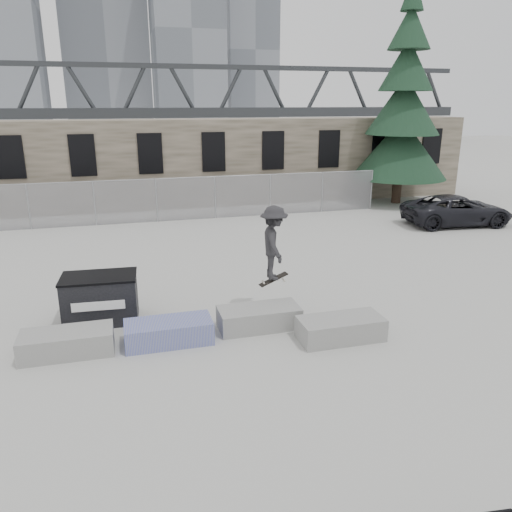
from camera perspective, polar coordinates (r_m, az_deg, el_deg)
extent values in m
plane|color=#A1A19D|center=(12.10, -6.23, -9.34)|extent=(120.00, 120.00, 0.00)
cube|color=brown|center=(27.19, -12.09, 10.26)|extent=(36.00, 2.50, 4.50)
cube|color=black|center=(26.25, -26.27, 10.08)|extent=(1.20, 0.12, 2.00)
cube|color=black|center=(25.86, -19.20, 10.81)|extent=(1.20, 0.12, 2.00)
cube|color=black|center=(25.86, -11.99, 11.37)|extent=(1.20, 0.12, 2.00)
cube|color=black|center=(26.25, -4.87, 11.76)|extent=(1.20, 0.12, 2.00)
cube|color=black|center=(27.02, 1.96, 11.97)|extent=(1.20, 0.12, 2.00)
cube|color=black|center=(28.13, 8.33, 12.01)|extent=(1.20, 0.12, 2.00)
cube|color=black|center=(29.55, 14.16, 11.93)|extent=(1.20, 0.12, 2.00)
cube|color=black|center=(31.24, 19.40, 11.75)|extent=(1.20, 0.12, 2.00)
cylinder|color=gray|center=(23.94, -24.57, 5.13)|extent=(0.06, 0.06, 2.00)
cylinder|color=gray|center=(23.65, -17.98, 5.72)|extent=(0.06, 0.06, 2.00)
cylinder|color=gray|center=(23.67, -11.30, 6.24)|extent=(0.06, 0.06, 2.00)
cylinder|color=gray|center=(24.02, -4.71, 6.67)|extent=(0.06, 0.06, 2.00)
cylinder|color=gray|center=(24.66, 1.62, 7.01)|extent=(0.06, 0.06, 2.00)
cylinder|color=gray|center=(25.59, 7.57, 7.24)|extent=(0.06, 0.06, 2.00)
cylinder|color=gray|center=(26.77, 13.05, 7.39)|extent=(0.06, 0.06, 2.00)
cube|color=#99999E|center=(23.67, -11.30, 6.24)|extent=(22.00, 0.02, 2.00)
cylinder|color=gray|center=(23.51, -11.44, 8.63)|extent=(22.00, 0.04, 0.04)
cube|color=#959592|center=(12.00, -20.78, -9.25)|extent=(2.00, 0.90, 0.53)
cube|color=#2D471E|center=(11.92, -20.89, -8.35)|extent=(1.76, 0.66, 0.10)
cube|color=#3844A8|center=(11.91, -9.95, -8.54)|extent=(2.00, 0.90, 0.53)
cube|color=#2D471E|center=(11.82, -10.00, -7.63)|extent=(1.76, 0.66, 0.10)
cube|color=#959592|center=(12.46, 0.34, -7.05)|extent=(2.00, 0.90, 0.53)
cube|color=#2D471E|center=(12.37, 0.34, -6.17)|extent=(1.76, 0.66, 0.10)
cube|color=#959592|center=(12.06, 9.65, -8.17)|extent=(2.00, 0.90, 0.53)
cube|color=#2D471E|center=(11.97, 9.70, -7.27)|extent=(1.76, 0.66, 0.10)
cube|color=black|center=(13.31, -17.33, -4.74)|extent=(1.87, 1.20, 1.17)
cube|color=black|center=(13.11, -17.57, -2.28)|extent=(1.92, 1.25, 0.05)
cube|color=white|center=(12.78, -17.58, -5.48)|extent=(1.26, 0.11, 0.23)
cylinder|color=#38281E|center=(28.70, 15.88, 8.55)|extent=(0.50, 0.50, 2.72)
cone|color=black|center=(28.52, 16.16, 11.80)|extent=(5.04, 5.04, 3.20)
cone|color=black|center=(28.42, 16.54, 16.21)|extent=(3.86, 3.86, 3.00)
cone|color=black|center=(28.48, 16.90, 20.22)|extent=(2.81, 2.81, 2.60)
cone|color=black|center=(28.65, 17.24, 23.80)|extent=(2.17, 2.17, 2.20)
cube|color=slate|center=(112.26, -17.16, 26.14)|extent=(16.00, 14.00, 48.00)
cube|color=slate|center=(97.36, -7.92, 23.98)|extent=(12.00, 12.00, 34.00)
cube|color=slate|center=(109.67, -0.80, 22.31)|extent=(10.00, 10.00, 30.00)
cube|color=#2D3033|center=(66.74, -5.58, 16.01)|extent=(70.00, 3.00, 1.20)
cube|color=#2D3033|center=(66.85, -5.72, 20.73)|extent=(70.00, 0.60, 0.60)
cube|color=gray|center=(77.84, 17.48, 14.02)|extent=(2.00, 3.00, 4.00)
imported|color=black|center=(24.45, 22.00, 4.89)|extent=(5.07, 2.74, 1.35)
imported|color=#262628|center=(12.75, 2.06, 1.51)|extent=(0.85, 1.32, 1.92)
cube|color=black|center=(13.06, 2.01, -2.68)|extent=(0.79, 0.31, 0.28)
cylinder|color=beige|center=(12.93, 0.92, -3.11)|extent=(0.06, 0.03, 0.06)
cylinder|color=beige|center=(13.06, 0.74, -2.90)|extent=(0.06, 0.03, 0.06)
cylinder|color=beige|center=(13.09, 3.27, -2.88)|extent=(0.06, 0.03, 0.06)
cylinder|color=beige|center=(13.22, 3.08, -2.68)|extent=(0.06, 0.03, 0.06)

